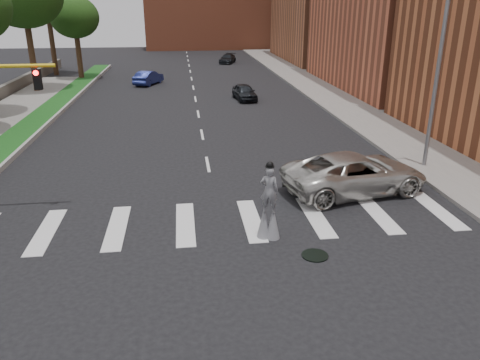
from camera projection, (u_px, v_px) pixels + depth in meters
ground_plane at (221, 234)px, 17.21m from camera, size 160.00×160.00×0.00m
grass_median at (42, 117)px, 34.38m from camera, size 2.00×60.00×0.25m
median_curb at (56, 116)px, 34.50m from camera, size 0.20×60.00×0.28m
sidewalk_right at (336, 97)px, 41.83m from camera, size 5.00×90.00×0.18m
manhole at (315, 255)px, 15.70m from camera, size 0.90×0.90×0.04m
streetlight at (436, 71)px, 22.31m from camera, size 2.05×0.20×9.00m
stilt_performer at (269, 209)px, 16.55m from camera, size 0.82×0.62×2.90m
suv_crossing at (355, 173)px, 20.70m from camera, size 6.91×4.18×1.79m
car_near at (244, 92)px, 40.77m from camera, size 2.05×4.14×1.36m
car_mid at (148, 78)px, 48.45m from camera, size 3.05×4.58×1.43m
car_far at (228, 59)px, 65.79m from camera, size 3.03×4.62×1.24m
tree_6 at (75, 18)px, 49.50m from camera, size 5.13×5.13×8.74m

